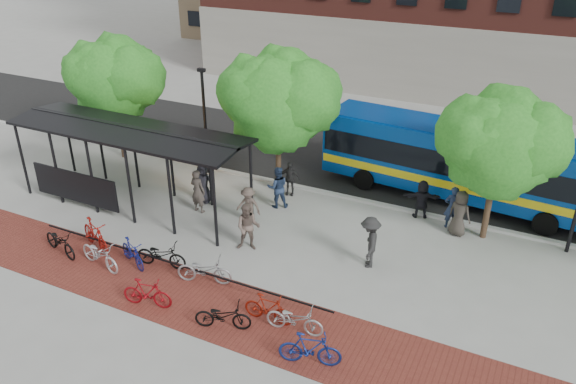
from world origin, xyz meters
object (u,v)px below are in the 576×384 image
at_px(bike_6, 204,270).
at_px(pedestrian_5, 422,199).
at_px(bike_3, 132,253).
at_px(pedestrian_4, 290,178).
at_px(pedestrian_6, 460,213).
at_px(bike_1, 95,235).
at_px(bike_4, 161,255).
at_px(bike_9, 268,308).
at_px(pedestrian_1, 198,191).
at_px(pedestrian_9, 370,242).
at_px(lamp_post_left, 205,119).
at_px(pedestrian_7, 452,207).
at_px(pedestrian_3, 248,206).
at_px(bike_0, 60,242).
at_px(bike_2, 100,254).
at_px(bike_10, 295,319).
at_px(bus, 461,159).
at_px(pedestrian_8, 248,227).
at_px(tree_b, 280,96).
at_px(tree_a, 115,76).
at_px(bike_11, 310,349).
at_px(bike_5, 147,293).
at_px(tree_c, 503,140).
at_px(bus_shelter, 126,139).
at_px(bike_8, 223,316).
at_px(pedestrian_0, 203,183).
at_px(pedestrian_2, 278,187).

relative_size(bike_6, pedestrian_5, 1.17).
height_order(bike_3, pedestrian_4, pedestrian_4).
bearing_deg(pedestrian_6, bike_1, 51.13).
distance_m(bike_4, bike_9, 4.92).
height_order(pedestrian_1, pedestrian_9, pedestrian_9).
distance_m(lamp_post_left, pedestrian_7, 11.81).
bearing_deg(pedestrian_1, pedestrian_4, -125.50).
relative_size(bike_1, pedestrian_3, 1.23).
distance_m(bike_0, pedestrian_1, 5.71).
height_order(bike_2, bike_10, bike_2).
bearing_deg(bus, bike_0, -133.06).
xyz_separation_m(bike_3, bike_4, (1.00, 0.36, -0.01)).
distance_m(bike_6, pedestrian_8, 2.58).
distance_m(pedestrian_6, pedestrian_9, 4.35).
distance_m(bike_1, bike_6, 4.87).
bearing_deg(tree_b, lamp_post_left, 176.50).
distance_m(bus, bike_3, 14.12).
xyz_separation_m(tree_a, bike_9, (12.72, -8.21, -3.75)).
bearing_deg(bike_2, bike_11, -85.38).
distance_m(tree_a, pedestrian_6, 17.26).
relative_size(bike_2, pedestrian_7, 1.12).
relative_size(bike_6, pedestrian_4, 1.21).
bearing_deg(bike_6, bike_5, 137.10).
bearing_deg(bus, bike_1, -133.06).
height_order(lamp_post_left, pedestrian_7, lamp_post_left).
xyz_separation_m(pedestrian_3, pedestrian_4, (0.34, 3.08, -0.02)).
bearing_deg(bike_9, pedestrian_6, -30.38).
bearing_deg(tree_b, bike_2, -110.38).
bearing_deg(pedestrian_4, bike_3, -121.16).
relative_size(tree_c, pedestrian_9, 3.04).
xyz_separation_m(tree_a, bike_0, (4.00, -8.22, -3.73)).
bearing_deg(bike_2, bike_10, -78.61).
bearing_deg(bus, bus_shelter, -147.00).
xyz_separation_m(bus, pedestrian_1, (-9.53, -6.07, -0.91)).
xyz_separation_m(bike_10, bike_11, (0.97, -1.04, 0.06)).
relative_size(bus, pedestrian_9, 6.29).
xyz_separation_m(tree_b, pedestrian_9, (5.50, -3.90, -3.48)).
distance_m(bike_6, bike_8, 2.51).
xyz_separation_m(pedestrian_0, pedestrian_2, (3.10, 1.02, 0.04)).
height_order(bus, pedestrian_1, bus).
bearing_deg(bike_0, lamp_post_left, 8.36).
bearing_deg(pedestrian_5, bike_5, 38.07).
xyz_separation_m(pedestrian_2, pedestrian_4, (-0.05, 1.26, -0.13)).
bearing_deg(tree_c, tree_a, 180.00).
bearing_deg(bike_10, tree_a, 52.46).
bearing_deg(pedestrian_3, pedestrian_4, 80.30).
distance_m(bike_9, bike_11, 2.21).
height_order(bus_shelter, bike_2, bus_shelter).
bearing_deg(pedestrian_6, bike_9, 82.50).
height_order(bus_shelter, bike_0, bus_shelter).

